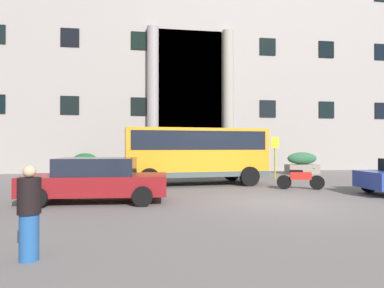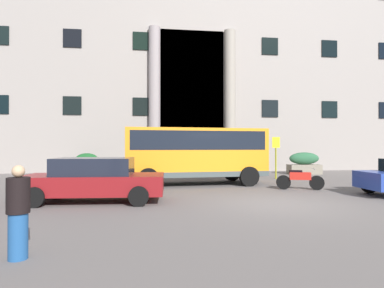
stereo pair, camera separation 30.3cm
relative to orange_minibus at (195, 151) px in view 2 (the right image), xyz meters
The scene contains 10 objects.
ground_plane 6.06m from the orange_minibus, 70.70° to the right, with size 80.00×64.00×0.12m, color #655E5C.
office_building_facade 15.04m from the orange_minibus, 80.88° to the left, with size 35.20×9.66×20.99m.
orange_minibus is the anchor object (origin of this frame).
bus_stop_sign 5.30m from the orange_minibus, 22.62° to the left, with size 0.44×0.08×2.35m.
hedge_planter_west 9.16m from the orange_minibus, 30.43° to the left, with size 2.11×0.82×1.43m.
hedge_planter_entrance_right 4.83m from the orange_minibus, 90.80° to the left, with size 1.77×0.71×1.48m.
hedge_planter_far_west 8.15m from the orange_minibus, 138.63° to the left, with size 1.55×0.74×1.40m.
white_taxi_kerbside 5.92m from the orange_minibus, 132.21° to the right, with size 4.64×2.25×1.45m.
scooter_by_planter 4.90m from the orange_minibus, 30.31° to the right, with size 1.90×0.76×0.89m.
pedestrian_child_trailing 10.63m from the orange_minibus, 113.41° to the right, with size 0.36×0.36×1.53m.
Camera 2 is at (-3.98, -9.74, 1.84)m, focal length 29.95 mm.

